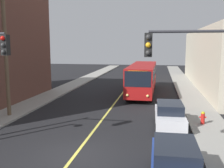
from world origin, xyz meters
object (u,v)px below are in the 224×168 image
parked_car_blue (175,163)px  fire_hydrant (203,117)px  utility_pole_near (5,37)px  city_bus (143,77)px  traffic_signal_right_corner (196,69)px  parked_car_white (169,114)px

parked_car_blue → fire_hydrant: parked_car_blue is taller
parked_car_blue → utility_pole_near: utility_pole_near is taller
city_bus → traffic_signal_right_corner: bearing=-79.7°
city_bus → parked_car_blue: city_bus is taller
utility_pole_near → parked_car_blue: bearing=-33.5°
parked_car_white → fire_hydrant: size_ratio=5.30×
parked_car_blue → parked_car_white: 7.23m
parked_car_white → utility_pole_near: (-11.63, 0.43, 5.00)m
traffic_signal_right_corner → parked_car_blue: bearing=-118.3°
utility_pole_near → fire_hydrant: 14.77m
fire_hydrant → city_bus: bearing=112.5°
parked_car_blue → parked_car_white: bearing=89.5°
parked_car_blue → utility_pole_near: 14.74m
city_bus → parked_car_white: size_ratio=2.74×
traffic_signal_right_corner → parked_car_white: bearing=97.4°
fire_hydrant → parked_car_blue: bearing=-106.0°
parked_car_white → fire_hydrant: 2.28m
city_bus → traffic_signal_right_corner: (3.21, -17.59, 2.49)m
parked_car_blue → traffic_signal_right_corner: size_ratio=0.74×
parked_car_blue → fire_hydrant: 8.15m
parked_car_blue → fire_hydrant: size_ratio=5.26×
parked_car_blue → traffic_signal_right_corner: bearing=61.7°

